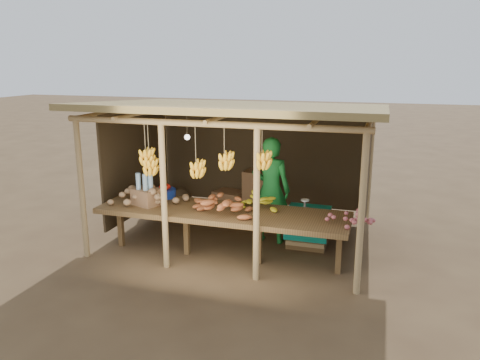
% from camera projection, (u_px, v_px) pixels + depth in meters
% --- Properties ---
extents(ground, '(60.00, 60.00, 0.00)m').
position_uv_depth(ground, '(240.00, 237.00, 8.27)').
color(ground, brown).
rests_on(ground, ground).
extents(stall_structure, '(4.70, 3.50, 2.43)m').
position_uv_depth(stall_structure, '(239.00, 130.00, 7.78)').
color(stall_structure, tan).
rests_on(stall_structure, ground).
extents(counter, '(3.90, 1.05, 0.80)m').
position_uv_depth(counter, '(222.00, 214.00, 7.21)').
color(counter, brown).
rests_on(counter, ground).
extents(potato_heap, '(1.23, 0.84, 0.37)m').
position_uv_depth(potato_heap, '(148.00, 192.00, 7.54)').
color(potato_heap, '#9A754F').
rests_on(potato_heap, counter).
extents(sweet_potato_heap, '(1.04, 0.69, 0.36)m').
position_uv_depth(sweet_potato_heap, '(219.00, 202.00, 7.02)').
color(sweet_potato_heap, '#A5542A').
rests_on(sweet_potato_heap, counter).
extents(onion_heap, '(0.84, 0.67, 0.35)m').
position_uv_depth(onion_heap, '(348.00, 213.00, 6.51)').
color(onion_heap, '#BF5C5F').
rests_on(onion_heap, counter).
extents(banana_pile, '(0.57, 0.35, 0.35)m').
position_uv_depth(banana_pile, '(259.00, 197.00, 7.26)').
color(banana_pile, yellow).
rests_on(banana_pile, counter).
extents(tomato_basin, '(0.39, 0.39, 0.21)m').
position_uv_depth(tomato_basin, '(164.00, 192.00, 7.88)').
color(tomato_basin, navy).
rests_on(tomato_basin, counter).
extents(bottle_box, '(0.51, 0.46, 0.53)m').
position_uv_depth(bottle_box, '(147.00, 192.00, 7.44)').
color(bottle_box, brown).
rests_on(bottle_box, counter).
extents(vendor, '(0.68, 0.45, 1.82)m').
position_uv_depth(vendor, '(271.00, 190.00, 7.89)').
color(vendor, '#19722A').
rests_on(vendor, ground).
extents(tarp_crate, '(0.70, 0.61, 0.84)m').
position_uv_depth(tarp_crate, '(308.00, 226.00, 7.83)').
color(tarp_crate, brown).
rests_on(tarp_crate, ground).
extents(carton_stack, '(1.28, 0.56, 0.92)m').
position_uv_depth(carton_stack, '(249.00, 197.00, 9.34)').
color(carton_stack, brown).
rests_on(carton_stack, ground).
extents(burlap_sacks, '(0.94, 0.49, 0.67)m').
position_uv_depth(burlap_sacks, '(171.00, 200.00, 9.52)').
color(burlap_sacks, '#43331F').
rests_on(burlap_sacks, ground).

